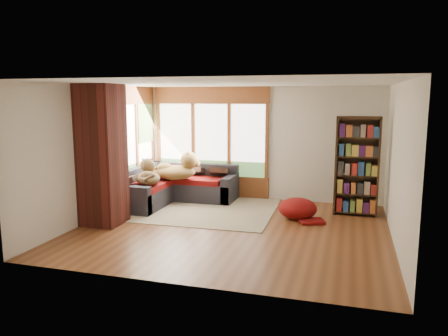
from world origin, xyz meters
The scene contains 17 objects.
floor centered at (0.00, 0.00, 0.00)m, with size 5.50×5.50×0.00m, color brown.
ceiling centered at (0.00, 0.00, 2.60)m, with size 5.50×5.50×0.00m, color white.
wall_back centered at (0.00, 2.50, 1.30)m, with size 5.50×0.04×2.60m, color silver.
wall_front centered at (0.00, -2.50, 1.30)m, with size 5.50×0.04×2.60m, color silver.
wall_left centered at (-2.75, 0.00, 1.30)m, with size 0.04×5.00×2.60m, color silver.
wall_right centered at (2.75, 0.00, 1.30)m, with size 0.04×5.00×2.60m, color silver.
windows_back centered at (-1.20, 2.47, 1.35)m, with size 2.82×0.10×1.90m.
windows_left centered at (-2.72, 1.20, 1.35)m, with size 0.10×2.62×1.90m.
roller_blind centered at (-2.69, 2.03, 1.75)m, with size 0.03×0.72×0.90m, color #719B58.
brick_chimney centered at (-2.40, -0.35, 1.30)m, with size 0.70×0.70×2.60m, color #471914.
sectional_sofa centered at (-1.95, 1.70, 0.30)m, with size 2.20×2.20×0.80m.
area_rug centered at (-1.27, 1.20, 0.01)m, with size 3.64×2.78×0.01m, color beige.
bookshelf centered at (2.14, 1.61, 0.99)m, with size 0.85×0.28×1.99m.
pouf centered at (1.06, 1.01, 0.22)m, with size 0.76×0.76×0.41m, color maroon.
dog_tan centered at (-1.68, 1.54, 0.81)m, with size 1.11×0.87×0.55m.
dog_brindle centered at (-2.10, 0.90, 0.76)m, with size 0.81×0.94×0.46m.
throw_pillows centered at (-1.92, 1.85, 0.75)m, with size 1.98×1.68×0.45m.
Camera 1 is at (2.01, -7.38, 2.37)m, focal length 35.00 mm.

